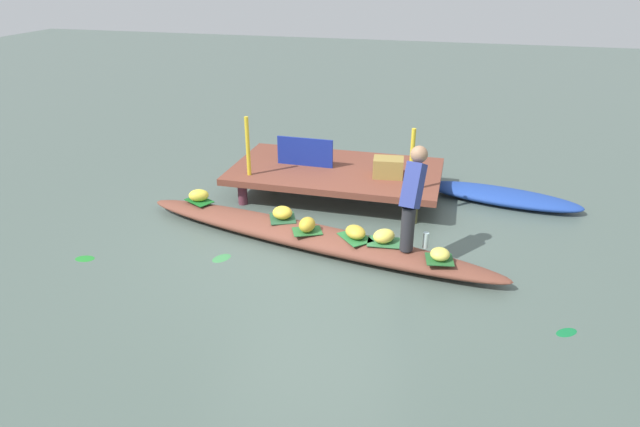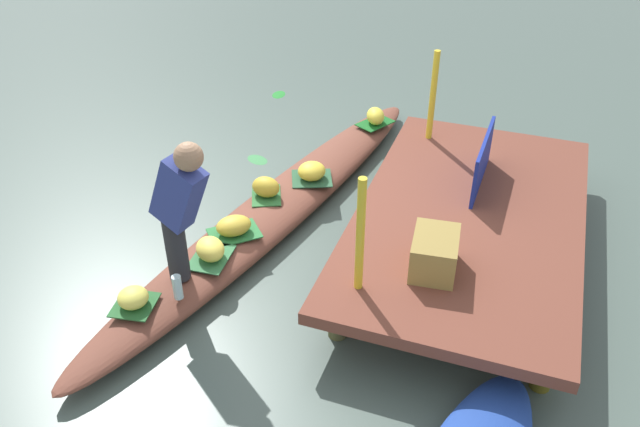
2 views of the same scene
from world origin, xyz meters
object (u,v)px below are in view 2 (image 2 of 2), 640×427
vendor_boat (276,209)px  banana_bunch_2 (210,249)px  banana_bunch_0 (312,171)px  banana_bunch_3 (266,187)px  banana_bunch_1 (375,116)px  vendor_person (179,205)px  market_banner (483,161)px  produce_crate (434,253)px  banana_bunch_4 (133,298)px  water_bottle (177,287)px  banana_bunch_5 (234,226)px

vendor_boat → banana_bunch_2: (0.98, -0.15, 0.21)m
banana_bunch_0 → banana_bunch_3: bearing=-34.1°
vendor_boat → banana_bunch_1: bearing=177.6°
vendor_person → market_banner: bearing=134.3°
banana_bunch_1 → produce_crate: size_ratio=0.64×
vendor_person → vendor_boat: bearing=172.7°
banana_bunch_2 → banana_bunch_3: (-0.99, 0.05, 0.01)m
banana_bunch_4 → water_bottle: 0.32m
vendor_boat → banana_bunch_2: 1.01m
banana_bunch_0 → vendor_person: (1.71, -0.35, 0.61)m
banana_bunch_0 → vendor_person: vendor_person is taller
banana_bunch_2 → water_bottle: water_bottle is taller
vendor_boat → banana_bunch_5: 0.66m
banana_bunch_4 → market_banner: size_ratio=0.25×
banana_bunch_1 → water_bottle: (3.25, -0.59, 0.01)m
vendor_person → market_banner: 2.65m
market_banner → water_bottle: bearing=-41.5°
vendor_boat → market_banner: market_banner is taller
water_bottle → produce_crate: bearing=112.4°
banana_bunch_4 → produce_crate: (-0.89, 1.98, 0.27)m
banana_bunch_0 → market_banner: bearing=94.7°
banana_bunch_5 → water_bottle: water_bottle is taller
banana_bunch_5 → vendor_person: (0.66, -0.05, 0.61)m
vendor_boat → banana_bunch_3: (-0.01, -0.10, 0.21)m
vendor_person → water_bottle: 0.63m
banana_bunch_3 → banana_bunch_5: size_ratio=0.88×
banana_bunch_2 → vendor_person: vendor_person is taller
banana_bunch_3 → produce_crate: size_ratio=0.59×
banana_bunch_3 → market_banner: (-0.55, 1.82, 0.33)m
banana_bunch_4 → produce_crate: size_ratio=0.51×
banana_bunch_2 → water_bottle: size_ratio=1.42×
vendor_person → market_banner: size_ratio=1.37×
banana_bunch_2 → produce_crate: (-0.21, 1.72, 0.25)m
water_bottle → vendor_person: bearing=-175.4°
produce_crate → vendor_person: bearing=-73.6°
vendor_boat → vendor_person: size_ratio=4.17×
banana_bunch_1 → banana_bunch_2: banana_bunch_1 is taller
banana_bunch_3 → market_banner: 1.93m
banana_bunch_3 → banana_bunch_2: bearing=-2.8°
market_banner → produce_crate: (1.33, -0.14, -0.08)m
banana_bunch_0 → banana_bunch_2: bearing=-13.3°
banana_bunch_1 → produce_crate: 2.79m
banana_bunch_5 → produce_crate: bearing=84.9°
banana_bunch_3 → market_banner: market_banner is taller
banana_bunch_1 → banana_bunch_5: size_ratio=0.95×
banana_bunch_4 → vendor_boat: bearing=166.3°
market_banner → banana_bunch_0: bearing=-84.3°
vendor_boat → banana_bunch_4: (1.66, -0.41, 0.19)m
banana_bunch_2 → water_bottle: bearing=-0.3°
vendor_person → banana_bunch_1: bearing=168.9°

